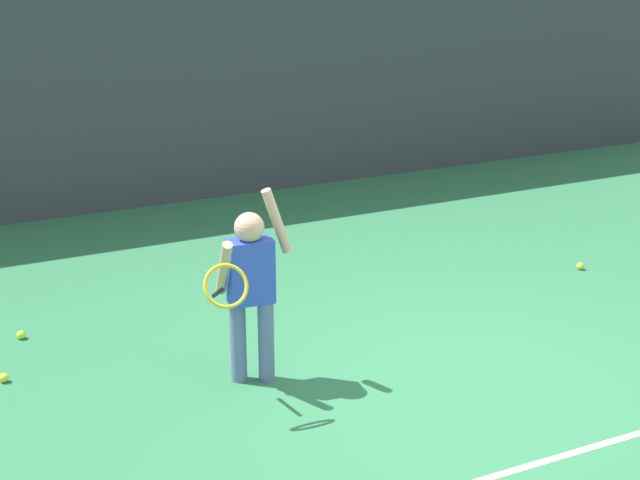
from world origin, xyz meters
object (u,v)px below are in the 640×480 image
Objects in this scene: tennis_ball_1 at (21,335)px; tennis_ball_2 at (4,378)px; tennis_player at (250,283)px; tennis_ball_5 at (580,266)px.

tennis_ball_1 is 1.00× the size of tennis_ball_2.
tennis_player is 2.04m from tennis_ball_1.
tennis_ball_5 is at bearing -0.15° from tennis_ball_2.
tennis_ball_1 and tennis_ball_5 have the same top height.
tennis_ball_2 is (-1.54, 0.72, -0.69)m from tennis_player.
tennis_ball_1 is at bearing 139.09° from tennis_player.
tennis_ball_1 and tennis_ball_2 have the same top height.
tennis_ball_1 is (-1.32, 1.39, -0.69)m from tennis_player.
tennis_ball_2 is (-0.22, -0.66, 0.00)m from tennis_ball_1.
tennis_player is 20.46× the size of tennis_ball_2.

